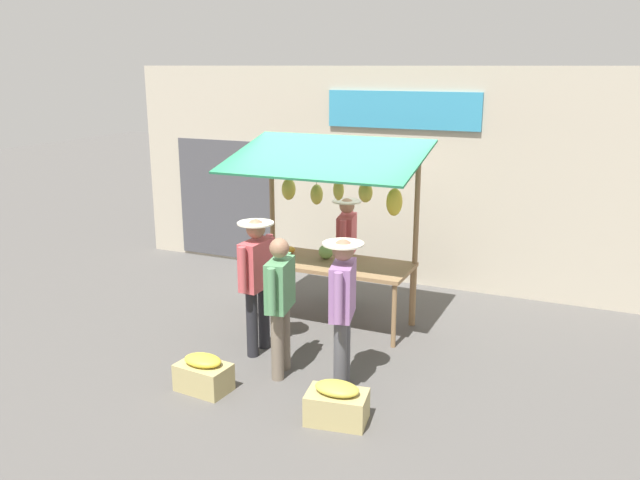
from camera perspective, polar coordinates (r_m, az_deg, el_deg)
name	(u,v)px	position (r m, az deg, el deg)	size (l,w,h in m)	color
ground_plane	(329,323)	(8.97, 0.79, -7.28)	(40.00, 40.00, 0.00)	#514F4C
street_backdrop	(380,176)	(10.51, 5.30, 5.63)	(9.00, 0.30, 3.40)	#B2A893
market_stall	(330,212)	(8.54, 0.87, 2.46)	(2.50, 1.46, 2.50)	olive
vendor_with_sunhat	(347,243)	(9.34, 2.34, -0.30)	(0.41, 0.67, 1.59)	#232328
shopper_with_shopping_bag	(280,298)	(7.24, -3.51, -5.06)	(0.30, 0.68, 1.60)	#726656
shopper_in_grey_tee	(257,275)	(7.81, -5.54, -3.05)	(0.43, 0.71, 1.67)	#232328
shopper_in_striped_shirt	(343,302)	(6.90, 1.99, -5.42)	(0.43, 0.69, 1.67)	#4C4C51
produce_crate_near	(337,404)	(6.59, 1.48, -14.14)	(0.65, 0.47, 0.42)	tan
produce_crate_side	(204,374)	(7.27, -10.16, -11.48)	(0.60, 0.42, 0.41)	tan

